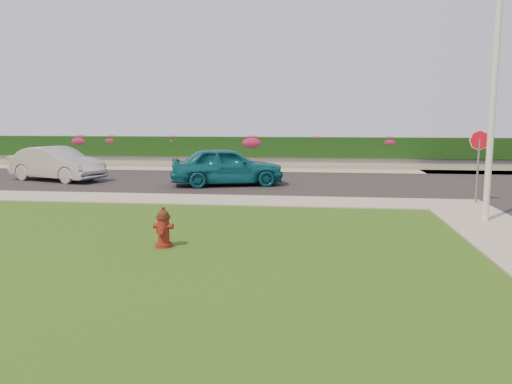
# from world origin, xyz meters

# --- Properties ---
(ground) EXTENTS (120.00, 120.00, 0.00)m
(ground) POSITION_xyz_m (0.00, 0.00, 0.00)
(ground) COLOR black
(ground) RESTS_ON ground
(street_far) EXTENTS (26.00, 8.00, 0.04)m
(street_far) POSITION_xyz_m (-5.00, 14.00, 0.02)
(street_far) COLOR black
(street_far) RESTS_ON ground
(sidewalk_far) EXTENTS (24.00, 2.00, 0.04)m
(sidewalk_far) POSITION_xyz_m (-6.00, 9.00, 0.02)
(sidewalk_far) COLOR gray
(sidewalk_far) RESTS_ON ground
(curb_corner) EXTENTS (2.00, 2.00, 0.04)m
(curb_corner) POSITION_xyz_m (7.00, 9.00, 0.02)
(curb_corner) COLOR gray
(curb_corner) RESTS_ON ground
(sidewalk_beyond) EXTENTS (34.00, 2.00, 0.04)m
(sidewalk_beyond) POSITION_xyz_m (-1.00, 19.00, 0.02)
(sidewalk_beyond) COLOR gray
(sidewalk_beyond) RESTS_ON ground
(retaining_wall) EXTENTS (34.00, 0.40, 0.60)m
(retaining_wall) POSITION_xyz_m (-1.00, 20.50, 0.30)
(retaining_wall) COLOR gray
(retaining_wall) RESTS_ON ground
(hedge) EXTENTS (32.00, 0.90, 1.10)m
(hedge) POSITION_xyz_m (-1.00, 20.60, 1.15)
(hedge) COLOR black
(hedge) RESTS_ON retaining_wall
(fire_hydrant) EXTENTS (0.43, 0.41, 0.85)m
(fire_hydrant) POSITION_xyz_m (-0.50, 2.87, 0.40)
(fire_hydrant) COLOR #55130D
(fire_hydrant) RESTS_ON ground
(sedan_teal) EXTENTS (4.84, 3.02, 1.54)m
(sedan_teal) POSITION_xyz_m (-0.92, 12.58, 0.81)
(sedan_teal) COLOR #0D5768
(sedan_teal) RESTS_ON street_far
(sedan_silver) EXTENTS (4.68, 2.91, 1.46)m
(sedan_silver) POSITION_xyz_m (-8.51, 13.19, 0.77)
(sedan_silver) COLOR #ABADB3
(sedan_silver) RESTS_ON street_far
(utility_pole) EXTENTS (0.16, 0.16, 5.68)m
(utility_pole) POSITION_xyz_m (7.07, 6.39, 2.84)
(utility_pole) COLOR silver
(utility_pole) RESTS_ON ground
(stop_sign) EXTENTS (0.64, 0.07, 2.34)m
(stop_sign) POSITION_xyz_m (7.71, 9.34, 1.72)
(stop_sign) COLOR slate
(stop_sign) RESTS_ON ground
(flower_clump_a) EXTENTS (1.36, 0.87, 0.68)m
(flower_clump_a) POSITION_xyz_m (-10.99, 20.50, 1.43)
(flower_clump_a) COLOR #B41F65
(flower_clump_a) RESTS_ON hedge
(flower_clump_b) EXTENTS (1.22, 0.78, 0.61)m
(flower_clump_b) POSITION_xyz_m (-9.11, 20.50, 1.46)
(flower_clump_b) COLOR #B41F65
(flower_clump_b) RESTS_ON hedge
(flower_clump_c) EXTENTS (1.11, 0.72, 0.56)m
(flower_clump_c) POSITION_xyz_m (-5.48, 20.50, 1.48)
(flower_clump_c) COLOR #B41F65
(flower_clump_c) RESTS_ON hedge
(flower_clump_d) EXTENTS (1.51, 0.97, 0.75)m
(flower_clump_d) POSITION_xyz_m (-0.94, 20.50, 1.40)
(flower_clump_d) COLOR #B41F65
(flower_clump_d) RESTS_ON hedge
(flower_clump_e) EXTENTS (1.09, 0.70, 0.55)m
(flower_clump_e) POSITION_xyz_m (2.63, 20.50, 1.48)
(flower_clump_e) COLOR #B41F65
(flower_clump_e) RESTS_ON hedge
(flower_clump_f) EXTENTS (1.23, 0.79, 0.62)m
(flower_clump_f) POSITION_xyz_m (6.48, 20.50, 1.46)
(flower_clump_f) COLOR #B41F65
(flower_clump_f) RESTS_ON hedge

